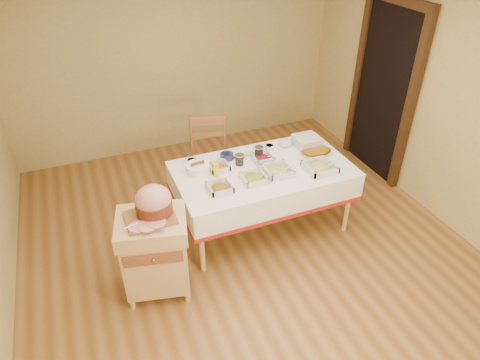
% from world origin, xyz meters
% --- Properties ---
extents(room_shell, '(5.00, 5.00, 5.00)m').
position_xyz_m(room_shell, '(0.00, 0.00, 1.30)').
color(room_shell, brown).
rests_on(room_shell, ground).
extents(doorway, '(0.09, 1.10, 2.20)m').
position_xyz_m(doorway, '(2.20, 0.90, 1.11)').
color(doorway, black).
rests_on(doorway, ground).
extents(dining_table, '(1.82, 1.02, 0.76)m').
position_xyz_m(dining_table, '(0.30, 0.30, 0.60)').
color(dining_table, '#DDB779').
rests_on(dining_table, ground).
extents(butcher_cart, '(0.69, 0.61, 0.84)m').
position_xyz_m(butcher_cart, '(-0.97, -0.19, 0.48)').
color(butcher_cart, '#DDB779').
rests_on(butcher_cart, ground).
extents(dining_chair, '(0.55, 0.53, 1.00)m').
position_xyz_m(dining_chair, '(-0.04, 1.04, 0.51)').
color(dining_chair, brown).
rests_on(dining_chair, ground).
extents(ham_on_board, '(0.44, 0.42, 0.29)m').
position_xyz_m(ham_on_board, '(-0.92, -0.15, 0.96)').
color(ham_on_board, brown).
rests_on(ham_on_board, butcher_cart).
extents(serving_dish_a, '(0.22, 0.22, 0.10)m').
position_xyz_m(serving_dish_a, '(-0.25, 0.09, 0.79)').
color(serving_dish_a, silver).
rests_on(serving_dish_a, dining_table).
extents(serving_dish_b, '(0.23, 0.23, 0.09)m').
position_xyz_m(serving_dish_b, '(0.12, 0.12, 0.79)').
color(serving_dish_b, silver).
rests_on(serving_dish_b, dining_table).
extents(serving_dish_c, '(0.26, 0.26, 0.11)m').
position_xyz_m(serving_dish_c, '(0.39, 0.15, 0.79)').
color(serving_dish_c, silver).
rests_on(serving_dish_c, dining_table).
extents(serving_dish_d, '(0.29, 0.29, 0.11)m').
position_xyz_m(serving_dish_d, '(0.82, 0.04, 0.80)').
color(serving_dish_d, silver).
rests_on(serving_dish_d, dining_table).
extents(serving_dish_e, '(0.21, 0.20, 0.10)m').
position_xyz_m(serving_dish_e, '(-0.13, 0.45, 0.79)').
color(serving_dish_e, silver).
rests_on(serving_dish_e, dining_table).
extents(serving_dish_f, '(0.21, 0.20, 0.10)m').
position_xyz_m(serving_dish_f, '(0.36, 0.44, 0.79)').
color(serving_dish_f, silver).
rests_on(serving_dish_f, dining_table).
extents(small_bowl_left, '(0.12, 0.12, 0.05)m').
position_xyz_m(small_bowl_left, '(-0.35, 0.65, 0.79)').
color(small_bowl_left, silver).
rests_on(small_bowl_left, dining_table).
extents(small_bowl_mid, '(0.14, 0.14, 0.06)m').
position_xyz_m(small_bowl_mid, '(0.02, 0.62, 0.79)').
color(small_bowl_mid, navy).
rests_on(small_bowl_mid, dining_table).
extents(small_bowl_right, '(0.10, 0.10, 0.05)m').
position_xyz_m(small_bowl_right, '(0.53, 0.63, 0.79)').
color(small_bowl_right, silver).
rests_on(small_bowl_right, dining_table).
extents(bowl_white_imported, '(0.21, 0.21, 0.04)m').
position_xyz_m(bowl_white_imported, '(0.17, 0.62, 0.78)').
color(bowl_white_imported, silver).
rests_on(bowl_white_imported, dining_table).
extents(bowl_small_imported, '(0.16, 0.16, 0.05)m').
position_xyz_m(bowl_small_imported, '(0.73, 0.64, 0.78)').
color(bowl_small_imported, silver).
rests_on(bowl_small_imported, dining_table).
extents(preserve_jar_left, '(0.09, 0.09, 0.12)m').
position_xyz_m(preserve_jar_left, '(0.10, 0.46, 0.81)').
color(preserve_jar_left, silver).
rests_on(preserve_jar_left, dining_table).
extents(preserve_jar_right, '(0.10, 0.10, 0.13)m').
position_xyz_m(preserve_jar_right, '(0.35, 0.52, 0.82)').
color(preserve_jar_right, silver).
rests_on(preserve_jar_right, dining_table).
extents(mustard_bottle, '(0.06, 0.06, 0.18)m').
position_xyz_m(mustard_bottle, '(-0.19, 0.34, 0.84)').
color(mustard_bottle, yellow).
rests_on(mustard_bottle, dining_table).
extents(bread_basket, '(0.25, 0.25, 0.11)m').
position_xyz_m(bread_basket, '(-0.34, 0.48, 0.81)').
color(bread_basket, white).
rests_on(bread_basket, dining_table).
extents(plate_stack, '(0.26, 0.26, 0.11)m').
position_xyz_m(plate_stack, '(0.95, 0.55, 0.82)').
color(plate_stack, silver).
rests_on(plate_stack, dining_table).
extents(brass_platter, '(0.35, 0.25, 0.05)m').
position_xyz_m(brass_platter, '(0.96, 0.36, 0.78)').
color(brass_platter, '#BE8E35').
rests_on(brass_platter, dining_table).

